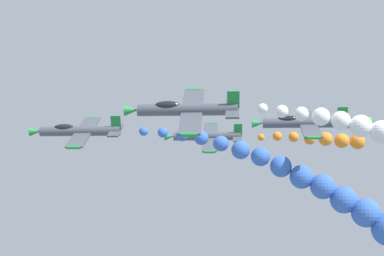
{
  "coord_description": "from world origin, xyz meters",
  "views": [
    {
      "loc": [
        -64.38,
        -4.1,
        97.09
      ],
      "look_at": [
        0.0,
        0.0,
        105.07
      ],
      "focal_mm": 54.96,
      "sensor_mm": 36.0,
      "label": 1
    }
  ],
  "objects_px": {
    "airplane_left_outer": "(302,123)",
    "airplane_right_inner": "(206,136)",
    "airplane_left_inner": "(185,109)",
    "airplane_lead": "(79,131)"
  },
  "relations": [
    {
      "from": "airplane_left_inner",
      "to": "airplane_left_outer",
      "type": "xyz_separation_m",
      "value": [
        12.66,
        -11.94,
        0.39
      ]
    },
    {
      "from": "airplane_left_outer",
      "to": "airplane_right_inner",
      "type": "bearing_deg",
      "value": 40.03
    },
    {
      "from": "airplane_left_inner",
      "to": "airplane_right_inner",
      "type": "height_order",
      "value": "airplane_right_inner"
    },
    {
      "from": "airplane_right_inner",
      "to": "airplane_lead",
      "type": "bearing_deg",
      "value": 135.19
    },
    {
      "from": "airplane_right_inner",
      "to": "airplane_left_outer",
      "type": "xyz_separation_m",
      "value": [
        -13.28,
        -11.15,
        -0.03
      ]
    },
    {
      "from": "airplane_lead",
      "to": "airplane_left_outer",
      "type": "height_order",
      "value": "airplane_left_outer"
    },
    {
      "from": "airplane_lead",
      "to": "airplane_right_inner",
      "type": "height_order",
      "value": "airplane_right_inner"
    },
    {
      "from": "airplane_lead",
      "to": "airplane_right_inner",
      "type": "distance_m",
      "value": 19.4
    },
    {
      "from": "airplane_left_outer",
      "to": "airplane_lead",
      "type": "bearing_deg",
      "value": 91.1
    },
    {
      "from": "airplane_lead",
      "to": "airplane_left_inner",
      "type": "xyz_separation_m",
      "value": [
        -12.19,
        -12.87,
        0.4
      ]
    }
  ]
}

